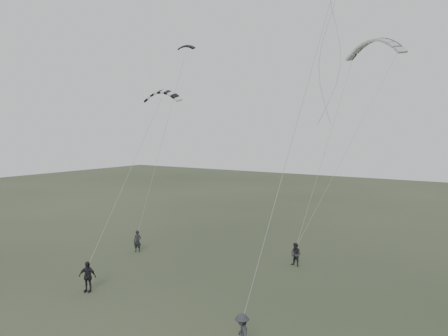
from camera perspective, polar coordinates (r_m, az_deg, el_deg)
The scene contains 8 objects.
ground at distance 26.54m, azimuth -7.13°, elevation -15.96°, with size 140.00×140.00×0.00m, color #2E3823.
flyer_left at distance 35.13m, azimuth -11.24°, elevation -9.36°, with size 0.62×0.40×1.69m, color black.
flyer_right at distance 31.45m, azimuth 9.36°, elevation -11.09°, with size 0.79×0.61×1.62m, color #252429.
flyer_center at distance 27.54m, azimuth -17.41°, elevation -13.37°, with size 1.06×0.44×1.81m, color black.
flyer_far at distance 19.79m, azimuth 2.36°, elevation -20.80°, with size 1.10×0.63×1.71m, color #2D2E33.
kite_dark_small at distance 37.95m, azimuth -4.98°, elevation 15.58°, with size 1.47×0.44×0.49m, color black, non-canonical shape.
kite_pale_large at distance 35.04m, azimuth 19.11°, elevation 15.50°, with size 4.54×1.02×1.82m, color #A7ABAD, non-canonical shape.
kite_striped at distance 32.53m, azimuth -8.08°, elevation 9.84°, with size 2.80×0.70×1.12m, color black, non-canonical shape.
Camera 1 is at (16.12, -18.87, 9.42)m, focal length 35.00 mm.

